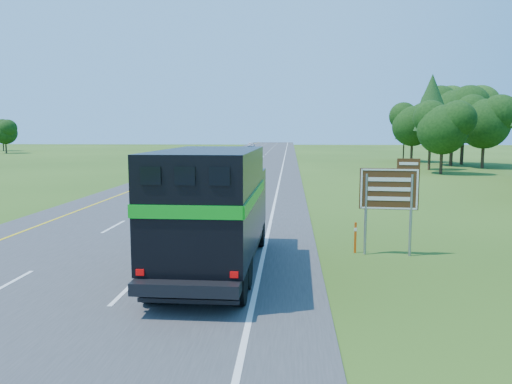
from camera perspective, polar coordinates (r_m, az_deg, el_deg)
ground at (r=14.02m, az=-24.34°, el=-12.51°), size 300.00×300.00×0.00m
road at (r=62.09m, az=-2.05°, el=2.87°), size 15.00×260.00×0.04m
lane_markings at (r=62.09m, az=-2.05°, el=2.90°), size 11.15×260.00×0.01m
horse_truck at (r=15.90m, az=-4.85°, el=-1.66°), size 2.96×8.93×3.93m
white_suv at (r=69.25m, az=-4.46°, el=4.01°), size 2.82×6.08×1.69m
far_car at (r=126.11m, az=-0.59°, el=5.37°), size 2.01×4.68×1.57m
exit_sign at (r=18.63m, az=15.06°, el=-0.09°), size 2.09×0.25×3.55m
delineator at (r=18.98m, az=11.28°, el=-5.02°), size 0.09×0.05×1.16m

